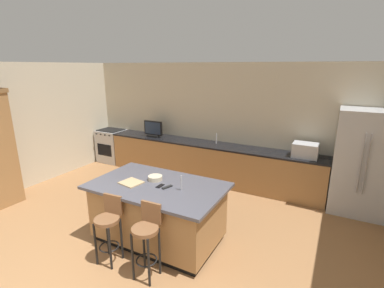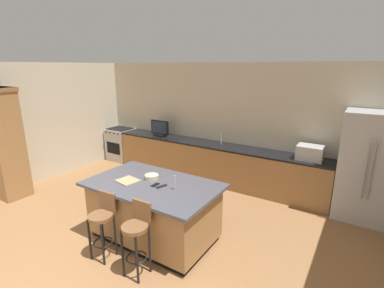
% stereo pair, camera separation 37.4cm
% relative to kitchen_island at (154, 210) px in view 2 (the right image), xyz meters
% --- Properties ---
extents(wall_back, '(7.55, 0.12, 2.74)m').
position_rel_kitchen_island_xyz_m(wall_back, '(-0.23, 2.92, 0.89)').
color(wall_back, beige).
rests_on(wall_back, ground_plane).
extents(wall_left, '(0.12, 5.17, 2.74)m').
position_rel_kitchen_island_xyz_m(wall_left, '(-3.81, 0.53, 0.89)').
color(wall_left, beige).
rests_on(wall_left, ground_plane).
extents(counter_back, '(5.26, 0.62, 0.91)m').
position_rel_kitchen_island_xyz_m(counter_back, '(-0.34, 2.54, -0.02)').
color(counter_back, '#9E7042').
rests_on(counter_back, ground_plane).
extents(kitchen_island, '(2.02, 1.22, 0.93)m').
position_rel_kitchen_island_xyz_m(kitchen_island, '(0.00, 0.00, 0.00)').
color(kitchen_island, black).
rests_on(kitchen_island, ground_plane).
extents(refrigerator, '(0.94, 0.76, 1.93)m').
position_rel_kitchen_island_xyz_m(refrigerator, '(2.76, 2.47, 0.49)').
color(refrigerator, '#B7BABF').
rests_on(refrigerator, ground_plane).
extents(range_oven, '(0.71, 0.63, 0.93)m').
position_rel_kitchen_island_xyz_m(range_oven, '(-3.34, 2.53, -0.01)').
color(range_oven, '#B7BABF').
rests_on(range_oven, ground_plane).
extents(cabinet_tower, '(0.60, 0.58, 2.26)m').
position_rel_kitchen_island_xyz_m(cabinet_tower, '(-3.47, -0.43, 0.70)').
color(cabinet_tower, '#9E7042').
rests_on(cabinet_tower, ground_plane).
extents(microwave, '(0.48, 0.36, 0.28)m').
position_rel_kitchen_island_xyz_m(microwave, '(1.79, 2.54, 0.57)').
color(microwave, '#B7BABF').
rests_on(microwave, counter_back).
extents(tv_monitor, '(0.52, 0.16, 0.41)m').
position_rel_kitchen_island_xyz_m(tv_monitor, '(-1.84, 2.48, 0.62)').
color(tv_monitor, black).
rests_on(tv_monitor, counter_back).
extents(sink_faucet_back, '(0.02, 0.02, 0.24)m').
position_rel_kitchen_island_xyz_m(sink_faucet_back, '(-0.17, 2.64, 0.55)').
color(sink_faucet_back, '#B2B2B7').
rests_on(sink_faucet_back, counter_back).
extents(sink_faucet_island, '(0.02, 0.02, 0.22)m').
position_rel_kitchen_island_xyz_m(sink_faucet_island, '(0.42, -0.00, 0.57)').
color(sink_faucet_island, '#B2B2B7').
rests_on(sink_faucet_island, kitchen_island).
extents(bar_stool_left, '(0.34, 0.35, 0.96)m').
position_rel_kitchen_island_xyz_m(bar_stool_left, '(-0.31, -0.73, 0.09)').
color(bar_stool_left, brown).
rests_on(bar_stool_left, ground_plane).
extents(bar_stool_right, '(0.34, 0.34, 1.00)m').
position_rel_kitchen_island_xyz_m(bar_stool_right, '(0.33, -0.73, 0.13)').
color(bar_stool_right, brown).
rests_on(bar_stool_right, ground_plane).
extents(fruit_bowl, '(0.22, 0.22, 0.07)m').
position_rel_kitchen_island_xyz_m(fruit_bowl, '(-0.13, 0.13, 0.49)').
color(fruit_bowl, beige).
rests_on(fruit_bowl, kitchen_island).
extents(cell_phone, '(0.07, 0.15, 0.01)m').
position_rel_kitchen_island_xyz_m(cell_phone, '(0.07, -0.03, 0.46)').
color(cell_phone, black).
rests_on(cell_phone, kitchen_island).
extents(tv_remote, '(0.10, 0.18, 0.02)m').
position_rel_kitchen_island_xyz_m(tv_remote, '(0.19, -0.03, 0.47)').
color(tv_remote, black).
rests_on(tv_remote, kitchen_island).
extents(cutting_board, '(0.35, 0.33, 0.02)m').
position_rel_kitchen_island_xyz_m(cutting_board, '(-0.38, -0.14, 0.47)').
color(cutting_board, tan).
rests_on(cutting_board, kitchen_island).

